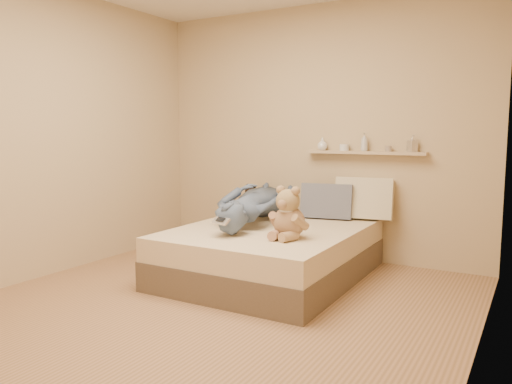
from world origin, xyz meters
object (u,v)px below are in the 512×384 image
Objects in this scene: dark_plush at (251,199)px; teddy_bear at (288,217)px; wall_shelf at (364,153)px; pillow_grey at (327,201)px; pillow_cream at (364,199)px; game_console at (221,221)px; person at (255,202)px; bed at (271,252)px.

teddy_bear is at bearing -47.76° from dark_plush.
pillow_grey is at bearing -143.70° from wall_shelf.
pillow_cream reaches higher than pillow_grey.
person reaches higher than game_console.
pillow_cream is at bearing 5.35° from dark_plush.
pillow_grey is at bearing -1.72° from dark_plush.
dark_plush reaches higher than game_console.
teddy_bear is 0.86× the size of pillow_grey.
dark_plush is 0.54× the size of pillow_cream.
wall_shelf is (1.18, 0.19, 0.52)m from dark_plush.
teddy_bear is 0.80m from person.
bed is 6.43× the size of dark_plush.
pillow_grey is (-0.33, -0.14, -0.03)m from pillow_cream.
person is at bearing -138.29° from wall_shelf.
dark_plush is 0.19× the size of person.
game_console is at bearing -151.10° from teddy_bear.
bed is 11.14× the size of game_console.
wall_shelf is (-0.03, 0.08, 0.45)m from pillow_cream.
teddy_bear reaches higher than game_console.
bed is at bearing -125.10° from pillow_cream.
pillow_grey is at bearing 69.94° from bed.
dark_plush is 1.22m from pillow_cream.
teddy_bear is 1.36m from wall_shelf.
pillow_cream is (1.21, 0.11, 0.07)m from dark_plush.
game_console is 1.35m from pillow_grey.
bed is 3.45× the size of pillow_cream.
bed is 1.58× the size of wall_shelf.
bed is 1.38m from wall_shelf.
wall_shelf is (0.30, 0.22, 0.48)m from pillow_grey.
pillow_grey reaches higher than game_console.
wall_shelf is at bearing 80.14° from teddy_bear.
person reaches higher than pillow_grey.
pillow_grey is at bearing -157.10° from pillow_cream.
person is (-0.13, 0.78, 0.04)m from game_console.
game_console is 1.41m from dark_plush.
person is at bearing -135.57° from pillow_grey.
teddy_bear is 1.20m from pillow_cream.
dark_plush is 0.88m from pillow_grey.
pillow_cream is at bearing 63.24° from game_console.
bed is 0.52m from person.
wall_shelf reaches higher than teddy_bear.
teddy_bear is at bearing 128.10° from person.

